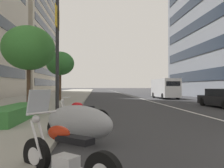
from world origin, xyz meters
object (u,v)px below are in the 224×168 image
(motorcycle_under_tarp, at_px, (78,122))
(street_tree_near_plaza_corner, at_px, (29,48))
(car_approaching_light, at_px, (224,99))
(motorcycle_far_end_row, at_px, (64,155))
(motorcycle_by_sign_pole, at_px, (81,115))
(street_tree_by_lamp_post, at_px, (60,64))
(delivery_van_ahead, at_px, (165,88))
(street_lamp_with_banners, at_px, (63,19))

(motorcycle_under_tarp, height_order, street_tree_near_plaza_corner, street_tree_near_plaza_corner)
(car_approaching_light, xyz_separation_m, street_tree_near_plaza_corner, (-2.42, 13.17, 3.09))
(motorcycle_far_end_row, relative_size, motorcycle_under_tarp, 0.76)
(motorcycle_by_sign_pole, bearing_deg, street_tree_near_plaza_corner, -35.47)
(street_tree_by_lamp_post, bearing_deg, motorcycle_under_tarp, -169.96)
(motorcycle_by_sign_pole, height_order, car_approaching_light, car_approaching_light)
(delivery_van_ahead, bearing_deg, motorcycle_by_sign_pole, 152.94)
(motorcycle_by_sign_pole, relative_size, street_tree_near_plaza_corner, 0.44)
(motorcycle_under_tarp, xyz_separation_m, street_tree_near_plaza_corner, (7.41, 3.37, 3.18))
(motorcycle_by_sign_pole, distance_m, street_lamp_with_banners, 5.78)
(motorcycle_by_sign_pole, bearing_deg, street_tree_by_lamp_post, -58.92)
(motorcycle_by_sign_pole, bearing_deg, motorcycle_under_tarp, 111.22)
(street_lamp_with_banners, relative_size, street_tree_by_lamp_post, 1.72)
(car_approaching_light, height_order, street_tree_by_lamp_post, street_tree_by_lamp_post)
(delivery_van_ahead, bearing_deg, motorcycle_far_end_row, 157.98)
(motorcycle_under_tarp, distance_m, street_lamp_with_banners, 7.59)
(street_lamp_with_banners, height_order, street_tree_by_lamp_post, street_lamp_with_banners)
(motorcycle_under_tarp, distance_m, street_tree_near_plaza_corner, 8.74)
(motorcycle_by_sign_pole, xyz_separation_m, street_lamp_with_banners, (3.26, 1.15, 4.63))
(delivery_van_ahead, distance_m, street_lamp_with_banners, 19.75)
(car_approaching_light, relative_size, delivery_van_ahead, 0.80)
(motorcycle_under_tarp, xyz_separation_m, car_approaching_light, (9.83, -9.80, 0.09))
(motorcycle_far_end_row, relative_size, street_lamp_with_banners, 0.21)
(motorcycle_by_sign_pole, height_order, street_tree_near_plaza_corner, street_tree_near_plaza_corner)
(car_approaching_light, bearing_deg, street_tree_by_lamp_post, 61.47)
(motorcycle_by_sign_pole, distance_m, street_tree_near_plaza_corner, 6.61)
(motorcycle_far_end_row, relative_size, street_tree_near_plaza_corner, 0.35)
(car_approaching_light, bearing_deg, delivery_van_ahead, 1.47)
(motorcycle_by_sign_pole, bearing_deg, street_lamp_with_banners, -51.06)
(motorcycle_under_tarp, relative_size, street_tree_by_lamp_post, 0.47)
(motorcycle_by_sign_pole, xyz_separation_m, street_tree_by_lamp_post, (13.72, 2.83, 3.32))
(delivery_van_ahead, xyz_separation_m, street_tree_by_lamp_post, (-5.83, 12.18, 2.42))
(motorcycle_under_tarp, bearing_deg, car_approaching_light, -96.52)
(street_tree_by_lamp_post, bearing_deg, motorcycle_by_sign_pole, -168.36)
(motorcycle_by_sign_pole, xyz_separation_m, street_tree_near_plaza_corner, (4.68, 3.29, 3.31))
(street_tree_by_lamp_post, bearing_deg, delivery_van_ahead, -64.41)
(street_lamp_with_banners, xyz_separation_m, street_tree_near_plaza_corner, (1.42, 2.13, -1.32))
(car_approaching_light, bearing_deg, motorcycle_far_end_row, 140.55)
(street_lamp_with_banners, distance_m, street_tree_near_plaza_corner, 2.88)
(motorcycle_far_end_row, distance_m, street_tree_by_lamp_post, 19.49)
(motorcycle_far_end_row, xyz_separation_m, street_tree_near_plaza_corner, (9.94, 3.35, 3.30))
(street_lamp_with_banners, bearing_deg, motorcycle_by_sign_pole, -160.50)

